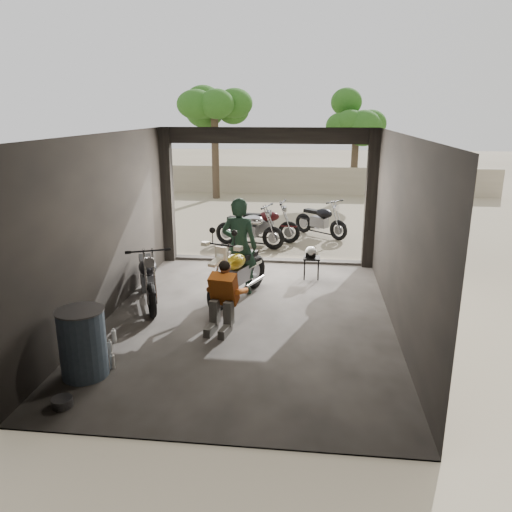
% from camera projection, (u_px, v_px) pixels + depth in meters
% --- Properties ---
extents(ground, '(80.00, 80.00, 0.00)m').
position_uv_depth(ground, '(249.00, 319.00, 8.86)').
color(ground, '#7A6D56').
rests_on(ground, ground).
extents(garage, '(7.00, 7.13, 3.20)m').
position_uv_depth(garage, '(252.00, 242.00, 9.02)').
color(garage, '#2D2B28').
rests_on(garage, ground).
extents(boundary_wall, '(18.00, 0.30, 1.20)m').
position_uv_depth(boundary_wall, '(289.00, 180.00, 22.04)').
color(boundary_wall, gray).
rests_on(boundary_wall, ground).
extents(tree_left, '(2.20, 2.20, 5.60)m').
position_uv_depth(tree_left, '(214.00, 99.00, 19.99)').
color(tree_left, '#382B1E').
rests_on(tree_left, ground).
extents(tree_right, '(2.20, 2.20, 5.00)m').
position_uv_depth(tree_right, '(357.00, 111.00, 20.90)').
color(tree_right, '#382B1E').
rests_on(tree_right, ground).
extents(main_bike, '(1.41, 2.04, 1.26)m').
position_uv_depth(main_bike, '(238.00, 268.00, 9.65)').
color(main_bike, '#EAE3C6').
rests_on(main_bike, ground).
extents(left_bike, '(1.38, 1.93, 1.21)m').
position_uv_depth(left_bike, '(148.00, 273.00, 9.44)').
color(left_bike, black).
rests_on(left_bike, ground).
extents(outside_bike_a, '(1.87, 1.18, 1.18)m').
position_uv_depth(outside_bike_a, '(249.00, 226.00, 13.39)').
color(outside_bike_a, black).
rests_on(outside_bike_a, ground).
extents(outside_bike_b, '(1.80, 0.90, 1.17)m').
position_uv_depth(outside_bike_b, '(265.00, 221.00, 13.91)').
color(outside_bike_b, '#3D0E11').
rests_on(outside_bike_b, ground).
extents(outside_bike_c, '(1.70, 1.57, 1.12)m').
position_uv_depth(outside_bike_c, '(321.00, 218.00, 14.52)').
color(outside_bike_c, black).
rests_on(outside_bike_c, ground).
extents(rider, '(0.77, 0.55, 1.96)m').
position_uv_depth(rider, '(239.00, 247.00, 9.85)').
color(rider, black).
rests_on(rider, ground).
extents(mechanic, '(0.71, 0.87, 1.14)m').
position_uv_depth(mechanic, '(221.00, 299.00, 8.24)').
color(mechanic, '#B85818').
rests_on(mechanic, ground).
extents(stool, '(0.36, 0.36, 0.50)m').
position_uv_depth(stool, '(312.00, 260.00, 10.86)').
color(stool, black).
rests_on(stool, ground).
extents(helmet, '(0.31, 0.31, 0.23)m').
position_uv_depth(helmet, '(311.00, 252.00, 10.83)').
color(helmet, silver).
rests_on(helmet, stool).
extents(oil_drum, '(0.76, 0.76, 0.98)m').
position_uv_depth(oil_drum, '(83.00, 344.00, 6.82)').
color(oil_drum, '#3F546B').
rests_on(oil_drum, ground).
extents(sign_post, '(0.84, 0.08, 2.53)m').
position_uv_depth(sign_post, '(384.00, 187.00, 12.45)').
color(sign_post, black).
rests_on(sign_post, ground).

